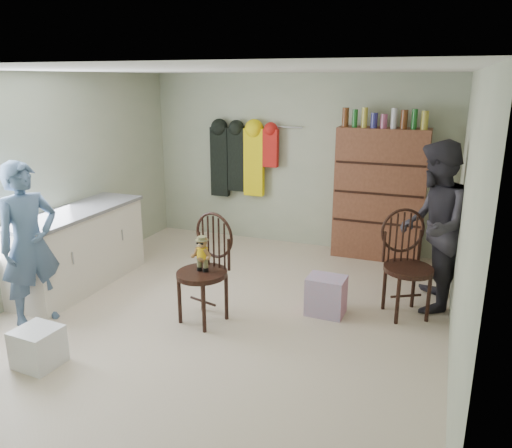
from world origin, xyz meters
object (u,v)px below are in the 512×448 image
at_px(dresser, 380,193).
at_px(chair_far, 406,260).
at_px(chair_front, 206,263).
at_px(counter, 79,248).

bearing_deg(dresser, chair_far, -72.81).
bearing_deg(dresser, chair_front, -118.22).
xyz_separation_m(counter, chair_front, (1.83, -0.26, 0.15)).
xyz_separation_m(chair_front, chair_far, (1.89, 0.89, -0.02)).
xyz_separation_m(counter, chair_far, (3.72, 0.63, 0.13)).
relative_size(counter, chair_far, 1.65).
bearing_deg(counter, dresser, 35.68).
bearing_deg(chair_far, counter, 160.02).
height_order(chair_front, chair_far, chair_front).
xyz_separation_m(counter, dresser, (3.20, 2.30, 0.45)).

